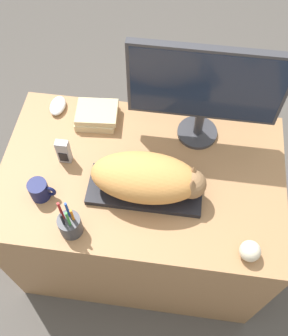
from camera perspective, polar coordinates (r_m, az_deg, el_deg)
name	(u,v)px	position (r m, az deg, el deg)	size (l,w,h in m)	color
ground_plane	(133,308)	(2.07, -1.67, -19.63)	(12.00, 12.00, 0.00)	#4C4742
desk	(142,213)	(1.83, -0.32, -6.60)	(1.10, 0.69, 0.73)	#9E7047
keyboard	(145,190)	(1.46, 0.13, -3.19)	(0.42, 0.17, 0.02)	black
cat	(150,178)	(1.38, 0.81, -1.47)	(0.41, 0.20, 0.16)	#D18C47
monitor	(206,89)	(1.43, 8.92, 11.32)	(0.56, 0.16, 0.45)	#333338
computer_mouse	(58,106)	(1.73, -12.42, 8.83)	(0.07, 0.11, 0.03)	silver
coffee_mug	(40,190)	(1.48, -14.88, -3.13)	(0.10, 0.07, 0.08)	#141947
pen_cup	(70,225)	(1.38, -10.68, -8.07)	(0.08, 0.08, 0.19)	#38383D
baseball	(250,251)	(1.38, 15.13, -11.56)	(0.07, 0.07, 0.07)	beige
phone	(64,152)	(1.53, -11.57, 2.35)	(0.05, 0.03, 0.12)	#99999E
book_stack	(97,115)	(1.65, -6.88, 7.70)	(0.18, 0.16, 0.06)	#C6B284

